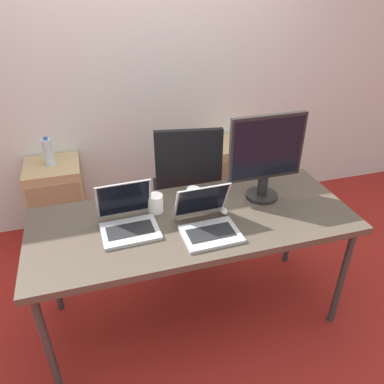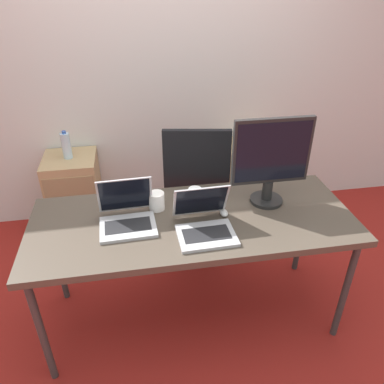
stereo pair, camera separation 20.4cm
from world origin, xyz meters
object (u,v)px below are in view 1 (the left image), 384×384
object	(u,v)px
water_bottle	(48,152)
mouse	(223,211)
cabinet_left	(59,203)
monitor	(266,156)
coffee_cup_brown	(193,198)
cabinet_right	(231,177)
laptop_left	(128,220)
laptop_right	(208,222)
coffee_cup_white	(155,203)
office_chair	(186,205)

from	to	relation	value
water_bottle	mouse	distance (m)	1.48
cabinet_left	mouse	distance (m)	1.54
monitor	coffee_cup_brown	size ratio (longest dim) A/B	4.19
cabinet_right	monitor	world-z (taller)	monitor
laptop_left	mouse	size ratio (longest dim) A/B	4.60
cabinet_left	monitor	bearing A→B (deg)	-38.50
laptop_left	laptop_right	size ratio (longest dim) A/B	0.94
laptop_left	monitor	bearing A→B (deg)	6.01
coffee_cup_white	laptop_right	bearing A→B (deg)	-48.17
water_bottle	monitor	distance (m)	1.64
office_chair	cabinet_right	bearing A→B (deg)	39.14
mouse	coffee_cup_white	bearing A→B (deg)	160.29
cabinet_right	coffee_cup_white	size ratio (longest dim) A/B	6.53
mouse	cabinet_right	bearing A→B (deg)	65.23
office_chair	coffee_cup_white	world-z (taller)	office_chair
cabinet_right	coffee_cup_white	world-z (taller)	coffee_cup_white
office_chair	cabinet_left	bearing A→B (deg)	154.73
laptop_left	cabinet_right	bearing A→B (deg)	46.22
laptop_right	mouse	size ratio (longest dim) A/B	4.90
water_bottle	coffee_cup_white	world-z (taller)	water_bottle
cabinet_left	water_bottle	bearing A→B (deg)	90.00
water_bottle	office_chair	bearing A→B (deg)	-25.38
water_bottle	monitor	xyz separation A→B (m)	(1.26, -1.01, 0.26)
office_chair	cabinet_right	xyz separation A→B (m)	(0.55, 0.45, -0.08)
office_chair	mouse	distance (m)	0.75
laptop_right	coffee_cup_white	xyz separation A→B (m)	(-0.23, 0.26, 0.00)
water_bottle	cabinet_left	bearing A→B (deg)	-90.00
cabinet_left	laptop_right	bearing A→B (deg)	-55.57
laptop_right	coffee_cup_white	world-z (taller)	laptop_right
monitor	laptop_right	bearing A→B (deg)	-152.04
water_bottle	laptop_left	bearing A→B (deg)	-67.95
mouse	coffee_cup_brown	world-z (taller)	coffee_cup_brown
cabinet_right	water_bottle	bearing A→B (deg)	179.92
laptop_right	monitor	distance (m)	0.53
cabinet_left	laptop_right	distance (m)	1.57
water_bottle	coffee_cup_brown	bearing A→B (deg)	-50.12
office_chair	laptop_left	world-z (taller)	office_chair
mouse	coffee_cup_brown	xyz separation A→B (m)	(-0.15, 0.11, 0.05)
coffee_cup_brown	water_bottle	bearing A→B (deg)	129.88
cabinet_right	coffee_cup_white	bearing A→B (deg)	-131.94
cabinet_right	coffee_cup_white	distance (m)	1.40
water_bottle	cabinet_right	bearing A→B (deg)	-0.08
water_bottle	monitor	world-z (taller)	monitor
laptop_left	coffee_cup_brown	distance (m)	0.40
monitor	mouse	bearing A→B (deg)	-160.76
cabinet_right	laptop_right	world-z (taller)	laptop_right
monitor	mouse	size ratio (longest dim) A/B	7.81
laptop_right	monitor	size ratio (longest dim) A/B	0.63
cabinet_left	coffee_cup_white	size ratio (longest dim) A/B	6.53
laptop_left	laptop_right	world-z (taller)	laptop_left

